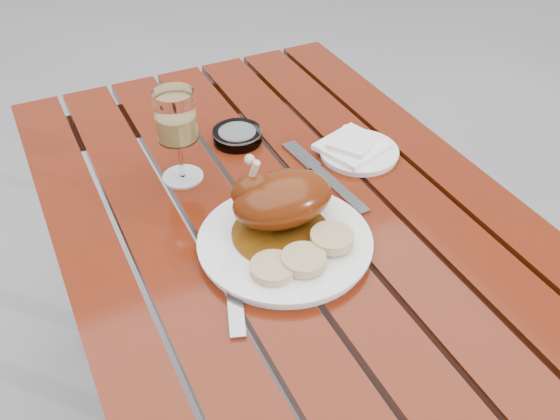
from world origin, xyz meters
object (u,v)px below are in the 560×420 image
at_px(dinner_plate, 285,243).
at_px(wine_glass, 178,137).
at_px(table, 283,337).
at_px(ashtray, 237,136).
at_px(side_plate, 359,152).

relative_size(dinner_plate, wine_glass, 1.59).
relative_size(table, ashtray, 11.65).
relative_size(wine_glass, ashtray, 1.80).
relative_size(table, dinner_plate, 4.08).
bearing_deg(side_plate, wine_glass, 166.80).
height_order(wine_glass, side_plate, wine_glass).
bearing_deg(table, dinner_plate, -114.82).
bearing_deg(ashtray, side_plate, -37.85).
xyz_separation_m(side_plate, ashtray, (-0.20, 0.16, 0.01)).
bearing_deg(table, side_plate, 20.59).
height_order(dinner_plate, side_plate, dinner_plate).
xyz_separation_m(table, side_plate, (0.21, 0.08, 0.38)).
bearing_deg(ashtray, table, -92.12).
relative_size(wine_glass, side_plate, 1.15).
relative_size(table, side_plate, 7.44).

